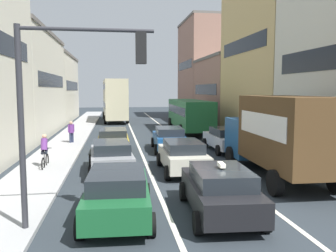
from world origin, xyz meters
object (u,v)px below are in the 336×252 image
at_px(removalist_box_truck, 280,134).
at_px(hatchback_centre_lane_third, 169,138).
at_px(cyclist_on_sidewalk, 45,152).
at_px(bus_mid_queue_primary, 189,113).
at_px(sedan_left_lane_third, 113,140).
at_px(pedestrian_near_kerb, 71,131).
at_px(sedan_left_lane_front, 118,192).
at_px(sedan_right_lane_behind_truck, 226,139).
at_px(sedan_centre_lane_second, 183,155).
at_px(taxi_centre_lane_front, 220,190).
at_px(traffic_light_pole, 69,90).
at_px(wagon_left_lane_second, 111,156).
at_px(bus_far_queue_secondary, 115,98).

relative_size(removalist_box_truck, hatchback_centre_lane_third, 1.78).
bearing_deg(cyclist_on_sidewalk, bus_mid_queue_primary, -36.21).
bearing_deg(sedan_left_lane_third, cyclist_on_sidewalk, 141.10).
bearing_deg(pedestrian_near_kerb, sedan_left_lane_front, -34.70).
xyz_separation_m(sedan_right_lane_behind_truck, pedestrian_near_kerb, (-9.92, 4.34, 0.15)).
bearing_deg(sedan_centre_lane_second, hatchback_centre_lane_third, -2.22).
xyz_separation_m(removalist_box_truck, taxi_centre_lane_front, (-3.83, -3.90, -1.18)).
distance_m(cyclist_on_sidewalk, pedestrian_near_kerb, 7.94).
relative_size(traffic_light_pole, sedan_left_lane_third, 1.28).
relative_size(removalist_box_truck, bus_mid_queue_primary, 0.73).
relative_size(removalist_box_truck, wagon_left_lane_second, 1.76).
relative_size(traffic_light_pole, sedan_left_lane_front, 1.26).
xyz_separation_m(wagon_left_lane_second, bus_mid_queue_primary, (6.99, 15.39, 0.96)).
height_order(sedan_left_lane_front, bus_mid_queue_primary, bus_mid_queue_primary).
bearing_deg(sedan_right_lane_behind_truck, sedan_left_lane_front, 146.86).
bearing_deg(sedan_right_lane_behind_truck, taxi_centre_lane_front, 160.48).
relative_size(sedan_centre_lane_second, pedestrian_near_kerb, 2.60).
xyz_separation_m(traffic_light_pole, taxi_centre_lane_front, (4.32, 0.51, -3.02)).
bearing_deg(hatchback_centre_lane_third, taxi_centre_lane_front, -178.92).
bearing_deg(sedan_right_lane_behind_truck, removalist_box_truck, -179.77).
xyz_separation_m(sedan_centre_lane_second, bus_far_queue_secondary, (-3.09, 27.58, 2.03)).
relative_size(sedan_centre_lane_second, bus_far_queue_secondary, 0.41).
distance_m(hatchback_centre_lane_third, pedestrian_near_kerb, 7.35).
bearing_deg(sedan_right_lane_behind_truck, traffic_light_pole, 144.14).
relative_size(taxi_centre_lane_front, sedan_left_lane_front, 1.01).
bearing_deg(sedan_right_lane_behind_truck, bus_far_queue_secondary, 16.36).
distance_m(traffic_light_pole, sedan_left_lane_third, 12.24).
distance_m(removalist_box_truck, taxi_centre_lane_front, 5.59).
distance_m(taxi_centre_lane_front, sedan_centre_lane_second, 5.74).
relative_size(sedan_left_lane_front, sedan_right_lane_behind_truck, 1.01).
bearing_deg(bus_mid_queue_primary, bus_far_queue_secondary, 31.21).
relative_size(traffic_light_pole, pedestrian_near_kerb, 3.31).
distance_m(wagon_left_lane_second, bus_mid_queue_primary, 16.93).
height_order(sedan_left_lane_third, cyclist_on_sidewalk, cyclist_on_sidewalk).
relative_size(taxi_centre_lane_front, cyclist_on_sidewalk, 2.55).
bearing_deg(hatchback_centre_lane_third, removalist_box_truck, -152.96).
distance_m(bus_mid_queue_primary, cyclist_on_sidewalk, 17.45).
xyz_separation_m(bus_mid_queue_primary, cyclist_on_sidewalk, (-10.16, -14.15, -0.91)).
bearing_deg(pedestrian_near_kerb, traffic_light_pole, -39.54).
bearing_deg(pedestrian_near_kerb, hatchback_centre_lane_third, 14.80).
bearing_deg(cyclist_on_sidewalk, sedan_left_lane_front, -154.86).
xyz_separation_m(bus_mid_queue_primary, pedestrian_near_kerb, (-9.85, -6.22, -0.81)).
bearing_deg(cyclist_on_sidewalk, sedan_left_lane_third, -39.46).
bearing_deg(cyclist_on_sidewalk, removalist_box_truck, -108.65).
bearing_deg(sedan_left_lane_front, taxi_centre_lane_front, -90.71).
bearing_deg(sedan_left_lane_front, hatchback_centre_lane_third, -13.69).
xyz_separation_m(hatchback_centre_lane_third, bus_far_queue_secondary, (-3.37, 21.66, 2.03)).
distance_m(removalist_box_truck, bus_mid_queue_primary, 17.54).
xyz_separation_m(sedan_left_lane_third, bus_far_queue_secondary, (0.14, 22.01, 2.03)).
bearing_deg(bus_far_queue_secondary, traffic_light_pole, 175.08).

